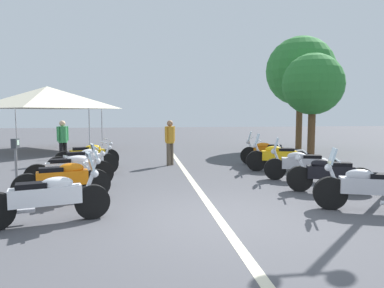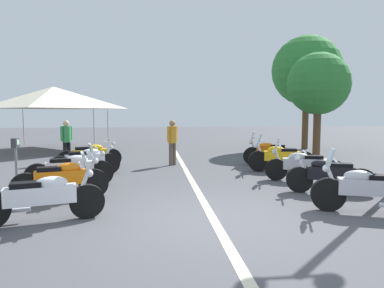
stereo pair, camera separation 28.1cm
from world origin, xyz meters
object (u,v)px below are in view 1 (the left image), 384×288
at_px(motorcycle_right_row_3, 278,157).
at_px(event_tent, 47,98).
at_px(bystander_1, 63,139).
at_px(roadside_tree_1, 300,71).
at_px(motorcycle_left_row_3, 84,161).
at_px(motorcycle_left_row_4, 88,155).
at_px(motorcycle_left_row_1, 64,179).
at_px(motorcycle_right_row_1, 329,174).
at_px(motorcycle_right_row_0, 368,187).
at_px(motorcycle_left_row_0, 48,197).
at_px(motorcycle_right_row_2, 302,164).
at_px(motorcycle_right_row_4, 267,152).
at_px(parking_meter, 16,156).
at_px(bystander_2, 170,139).
at_px(roadside_tree_0, 313,85).
at_px(motorcycle_left_row_2, 71,170).

bearing_deg(motorcycle_right_row_3, event_tent, -28.12).
height_order(bystander_1, roadside_tree_1, roadside_tree_1).
xyz_separation_m(motorcycle_left_row_3, motorcycle_left_row_4, (1.36, 0.10, 0.00)).
height_order(motorcycle_left_row_1, motorcycle_right_row_1, motorcycle_left_row_1).
distance_m(motorcycle_left_row_3, motorcycle_right_row_0, 7.53).
bearing_deg(motorcycle_right_row_3, motorcycle_left_row_0, 49.67).
bearing_deg(motorcycle_right_row_2, motorcycle_right_row_4, -73.41).
relative_size(motorcycle_left_row_1, parking_meter, 1.53).
bearing_deg(parking_meter, motorcycle_left_row_4, 79.25).
relative_size(motorcycle_right_row_1, parking_meter, 1.50).
bearing_deg(motorcycle_right_row_1, motorcycle_left_row_4, -17.20).
relative_size(motorcycle_right_row_3, bystander_1, 1.30).
distance_m(bystander_2, roadside_tree_1, 9.17).
xyz_separation_m(motorcycle_right_row_3, parking_meter, (-2.14, 7.23, 0.42)).
bearing_deg(parking_meter, motorcycle_right_row_1, -0.31).
bearing_deg(roadside_tree_0, motorcycle_right_row_2, 150.93).
bearing_deg(motorcycle_left_row_4, motorcycle_right_row_2, -44.41).
xyz_separation_m(roadside_tree_1, event_tent, (0.98, 12.82, -1.37)).
bearing_deg(bystander_1, parking_meter, 124.66).
distance_m(motorcycle_right_row_4, event_tent, 11.32).
height_order(motorcycle_left_row_0, bystander_1, bystander_1).
bearing_deg(roadside_tree_1, motorcycle_left_row_0, 139.05).
xyz_separation_m(motorcycle_left_row_1, parking_meter, (0.85, 1.25, 0.43)).
distance_m(motorcycle_left_row_4, bystander_2, 2.87).
relative_size(motorcycle_right_row_4, bystander_1, 1.19).
xyz_separation_m(motorcycle_left_row_2, roadside_tree_1, (8.28, -9.91, 3.56)).
bearing_deg(roadside_tree_1, motorcycle_left_row_3, 124.17).
xyz_separation_m(motorcycle_left_row_3, motorcycle_right_row_3, (0.05, -6.04, 0.02)).
relative_size(motorcycle_right_row_3, motorcycle_right_row_4, 1.10).
distance_m(motorcycle_left_row_1, motorcycle_right_row_2, 6.22).
xyz_separation_m(motorcycle_right_row_3, event_tent, (7.62, 9.02, 2.17)).
distance_m(motorcycle_left_row_2, bystander_1, 4.50).
height_order(motorcycle_right_row_4, bystander_1, bystander_1).
height_order(motorcycle_right_row_1, bystander_2, bystander_2).
bearing_deg(motorcycle_left_row_4, motorcycle_right_row_3, -31.62).
distance_m(motorcycle_left_row_0, motorcycle_left_row_2, 2.91).
height_order(motorcycle_right_row_4, parking_meter, parking_meter).
distance_m(motorcycle_right_row_1, motorcycle_right_row_4, 4.35).
bearing_deg(parking_meter, motorcycle_right_row_3, 23.20).
relative_size(motorcycle_right_row_1, bystander_2, 1.20).
bearing_deg(parking_meter, roadside_tree_1, 45.22).
bearing_deg(motorcycle_left_row_3, parking_meter, -142.98).
bearing_deg(event_tent, motorcycle_right_row_0, -143.83).
relative_size(motorcycle_left_row_1, roadside_tree_0, 0.44).
bearing_deg(motorcycle_left_row_3, motorcycle_left_row_0, -111.61).
bearing_deg(motorcycle_left_row_0, roadside_tree_1, 33.31).
relative_size(motorcycle_left_row_4, bystander_2, 1.26).
distance_m(motorcycle_left_row_2, roadside_tree_0, 10.95).
bearing_deg(motorcycle_right_row_0, motorcycle_right_row_2, -72.28).
relative_size(motorcycle_right_row_0, motorcycle_right_row_1, 1.02).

